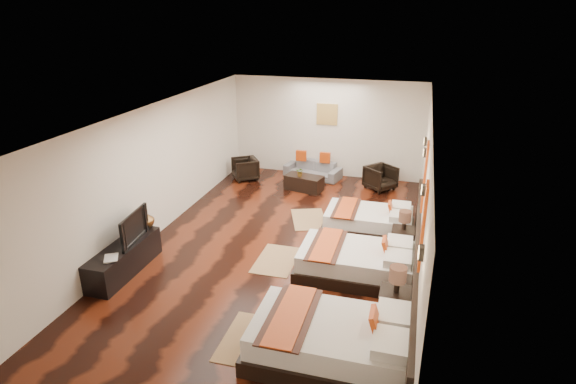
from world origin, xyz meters
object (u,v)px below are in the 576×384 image
(nightstand_a, at_px, (395,303))
(nightstand_b, at_px, (403,238))
(tv, at_px, (130,227))
(sofa, at_px, (313,169))
(bed_far, at_px, (370,220))
(coffee_table, at_px, (304,183))
(table_plant, at_px, (300,172))
(bed_mid, at_px, (358,262))
(bed_near, at_px, (335,341))
(book, at_px, (104,259))
(armchair_left, at_px, (245,169))
(tv_console, at_px, (124,259))
(figurine, at_px, (145,219))
(armchair_right, at_px, (381,178))

(nightstand_a, height_order, nightstand_b, nightstand_a)
(tv, relative_size, sofa, 0.61)
(bed_far, relative_size, coffee_table, 1.93)
(nightstand_b, relative_size, sofa, 0.55)
(bed_far, relative_size, nightstand_b, 2.14)
(nightstand_b, bearing_deg, table_plant, 135.54)
(nightstand_a, relative_size, sofa, 0.60)
(sofa, bearing_deg, bed_mid, -54.73)
(bed_near, bearing_deg, nightstand_b, 77.83)
(book, relative_size, sofa, 0.19)
(tv, height_order, armchair_left, tv)
(bed_mid, bearing_deg, bed_near, -89.94)
(tv_console, bearing_deg, coffee_table, 66.55)
(table_plant, bearing_deg, tv, -113.25)
(bed_mid, relative_size, bed_far, 1.11)
(bed_mid, relative_size, figurine, 5.97)
(figurine, distance_m, armchair_left, 4.63)
(tv_console, relative_size, sofa, 1.10)
(nightstand_a, bearing_deg, bed_far, 103.33)
(bed_near, bearing_deg, bed_mid, 90.06)
(tv, bearing_deg, book, 170.05)
(bed_mid, height_order, sofa, bed_mid)
(tv_console, height_order, book, book)
(sofa, distance_m, coffee_table, 1.05)
(tv, height_order, figurine, tv)
(nightstand_a, height_order, figurine, nightstand_a)
(bed_far, xyz_separation_m, table_plant, (-2.09, 2.00, 0.27))
(nightstand_b, height_order, armchair_left, nightstand_b)
(bed_near, distance_m, sofa, 7.63)
(bed_mid, distance_m, armchair_right, 4.61)
(bed_far, distance_m, armchair_left, 4.53)
(nightstand_b, xyz_separation_m, tv_console, (-4.95, -2.20, -0.04))
(nightstand_a, relative_size, armchair_left, 1.44)
(bed_far, height_order, coffee_table, bed_far)
(bed_far, relative_size, tv, 1.92)
(tv, bearing_deg, table_plant, -29.43)
(bed_mid, bearing_deg, tv, -168.50)
(tv, relative_size, armchair_left, 1.46)
(nightstand_a, relative_size, figurine, 2.74)
(nightstand_b, bearing_deg, coffee_table, 133.89)
(bed_far, height_order, table_plant, bed_far)
(armchair_right, xyz_separation_m, coffee_table, (-1.98, -0.62, -0.13))
(bed_far, height_order, armchair_left, bed_far)
(coffee_table, bearing_deg, bed_near, -72.38)
(bed_mid, bearing_deg, coffee_table, 116.62)
(nightstand_a, xyz_separation_m, figurine, (-4.95, 0.99, 0.38))
(bed_mid, bearing_deg, book, -159.11)
(book, xyz_separation_m, coffee_table, (2.19, 5.60, -0.36))
(table_plant, bearing_deg, bed_mid, -61.91)
(coffee_table, distance_m, table_plant, 0.34)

